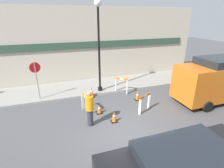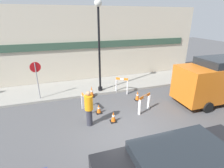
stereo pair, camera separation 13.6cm
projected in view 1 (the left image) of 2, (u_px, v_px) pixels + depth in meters
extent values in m
plane|color=#4C4C4F|center=(129.00, 138.00, 7.39)|extent=(60.00, 60.00, 0.00)
cube|color=gray|center=(95.00, 86.00, 12.67)|extent=(18.00, 3.02, 0.14)
cube|color=#BCB29E|center=(89.00, 45.00, 13.10)|extent=(18.00, 0.12, 5.50)
cube|color=#2D4738|center=(89.00, 45.00, 12.98)|extent=(16.20, 0.10, 0.50)
cylinder|color=black|center=(100.00, 89.00, 11.70)|extent=(0.29, 0.29, 0.24)
cylinder|color=black|center=(99.00, 52.00, 10.80)|extent=(0.13, 0.13, 5.18)
sphere|color=silver|center=(98.00, 3.00, 9.80)|extent=(0.44, 0.44, 0.44)
cylinder|color=gray|center=(37.00, 81.00, 10.16)|extent=(0.06, 0.06, 2.22)
cylinder|color=red|center=(35.00, 67.00, 9.85)|extent=(0.59, 0.15, 0.60)
cube|color=white|center=(83.00, 102.00, 9.55)|extent=(0.14, 0.09, 0.81)
cube|color=white|center=(89.00, 108.00, 8.97)|extent=(0.14, 0.09, 0.81)
cube|color=orange|center=(85.00, 97.00, 9.09)|extent=(0.21, 0.78, 0.15)
cube|color=white|center=(85.00, 97.00, 9.09)|extent=(0.08, 0.24, 0.14)
cube|color=white|center=(140.00, 107.00, 9.01)|extent=(0.11, 0.14, 0.83)
cube|color=white|center=(149.00, 102.00, 9.57)|extent=(0.11, 0.14, 0.83)
cube|color=orange|center=(145.00, 96.00, 9.11)|extent=(0.81, 0.43, 0.15)
cube|color=white|center=(145.00, 96.00, 9.11)|extent=(0.25, 0.15, 0.14)
cube|color=white|center=(127.00, 87.00, 11.38)|extent=(0.12, 0.14, 0.94)
cube|color=white|center=(116.00, 86.00, 11.57)|extent=(0.12, 0.14, 0.94)
cube|color=orange|center=(122.00, 79.00, 11.28)|extent=(0.68, 0.48, 0.15)
cube|color=white|center=(122.00, 79.00, 11.28)|extent=(0.22, 0.16, 0.13)
cube|color=black|center=(92.00, 97.00, 11.08)|extent=(0.30, 0.30, 0.04)
cone|color=orange|center=(92.00, 91.00, 10.95)|extent=(0.23, 0.22, 0.69)
cylinder|color=white|center=(92.00, 91.00, 10.94)|extent=(0.13, 0.13, 0.10)
cube|color=black|center=(114.00, 121.00, 8.50)|extent=(0.30, 0.30, 0.04)
cone|color=orange|center=(114.00, 116.00, 8.40)|extent=(0.22, 0.23, 0.52)
cylinder|color=white|center=(114.00, 116.00, 8.39)|extent=(0.13, 0.13, 0.07)
cube|color=black|center=(137.00, 100.00, 10.71)|extent=(0.30, 0.30, 0.04)
cone|color=orange|center=(137.00, 95.00, 10.60)|extent=(0.23, 0.22, 0.55)
cylinder|color=white|center=(137.00, 95.00, 10.59)|extent=(0.13, 0.13, 0.08)
cube|color=black|center=(99.00, 113.00, 9.26)|extent=(0.30, 0.30, 0.04)
cone|color=orange|center=(99.00, 108.00, 9.16)|extent=(0.23, 0.22, 0.47)
cylinder|color=white|center=(99.00, 108.00, 9.15)|extent=(0.13, 0.13, 0.07)
cylinder|color=#33333D|center=(90.00, 117.00, 8.10)|extent=(0.39, 0.39, 0.83)
cylinder|color=orange|center=(89.00, 103.00, 7.83)|extent=(0.54, 0.54, 0.69)
sphere|color=tan|center=(89.00, 94.00, 7.66)|extent=(0.30, 0.30, 0.21)
cube|color=#1E2328|center=(186.00, 159.00, 4.39)|extent=(2.45, 1.65, 0.52)
cylinder|color=black|center=(196.00, 156.00, 6.01)|extent=(0.60, 0.18, 0.60)
cube|color=#D16619|center=(221.00, 80.00, 10.29)|extent=(5.54, 1.91, 1.94)
cube|color=#1E2328|center=(224.00, 64.00, 9.94)|extent=(3.04, 1.76, 0.81)
cylinder|color=black|center=(224.00, 86.00, 12.00)|extent=(0.60, 0.18, 0.60)
cylinder|color=black|center=(183.00, 93.00, 10.97)|extent=(0.60, 0.18, 0.60)
cylinder|color=black|center=(208.00, 107.00, 9.29)|extent=(0.60, 0.18, 0.60)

